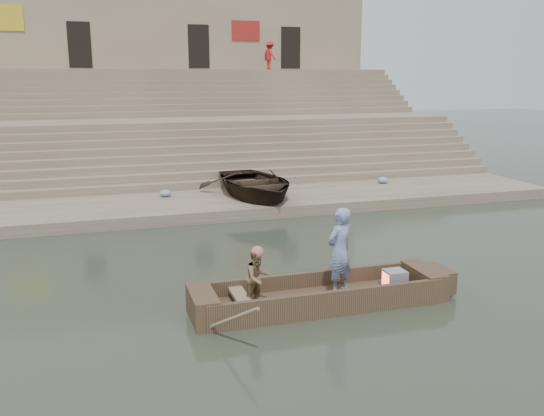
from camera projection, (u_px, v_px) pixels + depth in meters
name	position (u px, v px, depth m)	size (l,w,h in m)	color
ground	(175.00, 294.00, 13.12)	(120.00, 120.00, 0.00)	#2A3326
lower_landing	(144.00, 209.00, 20.52)	(32.00, 4.00, 0.40)	gray
mid_landing	(129.00, 150.00, 27.23)	(32.00, 3.00, 2.80)	gray
upper_landing	(120.00, 115.00, 33.48)	(32.00, 3.00, 5.20)	gray
ghat_steps	(126.00, 138.00, 28.72)	(32.00, 11.00, 5.20)	gray
building_wall	(114.00, 63.00, 36.52)	(32.00, 5.07, 11.20)	#9A8868
main_rowboat	(320.00, 301.00, 12.41)	(5.00, 1.30, 0.22)	brown
rowboat_trim	(329.00, 291.00, 12.42)	(6.04, 2.63, 1.89)	brown
standing_man	(340.00, 251.00, 12.38)	(0.70, 0.46, 1.91)	navy
rowing_man	(258.00, 278.00, 11.73)	(0.59, 0.46, 1.22)	#297C43
television	(394.00, 279.00, 12.85)	(0.46, 0.42, 0.40)	gray
beached_rowboat	(255.00, 183.00, 21.57)	(3.52, 4.92, 1.02)	#2D2116
pedestrian	(270.00, 56.00, 35.44)	(1.10, 0.63, 1.71)	#B01F1D
cloth_bundles	(177.00, 194.00, 21.48)	(17.55, 1.44, 0.26)	#3F5999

